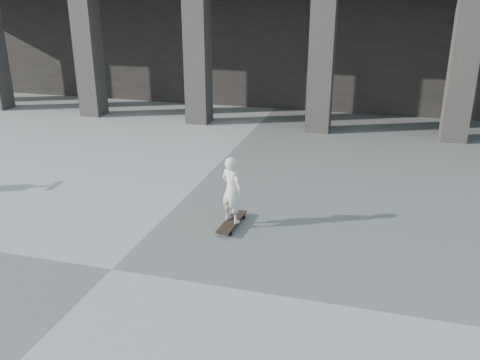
# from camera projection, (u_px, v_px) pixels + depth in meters

# --- Properties ---
(ground) EXTENTS (90.00, 90.00, 0.00)m
(ground) POSITION_uv_depth(u_px,v_px,m) (112.00, 269.00, 7.22)
(ground) COLOR #52524F
(ground) RESTS_ON ground
(colonnade) EXTENTS (28.00, 8.82, 6.00)m
(colonnade) POSITION_uv_depth(u_px,v_px,m) (293.00, 11.00, 18.57)
(colonnade) COLOR black
(colonnade) RESTS_ON ground
(longboard) EXTENTS (0.27, 0.97, 0.10)m
(longboard) POSITION_uv_depth(u_px,v_px,m) (232.00, 222.00, 8.53)
(longboard) COLOR black
(longboard) RESTS_ON ground
(child) EXTENTS (0.49, 0.41, 1.13)m
(child) POSITION_uv_depth(u_px,v_px,m) (232.00, 190.00, 8.32)
(child) COLOR beige
(child) RESTS_ON longboard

